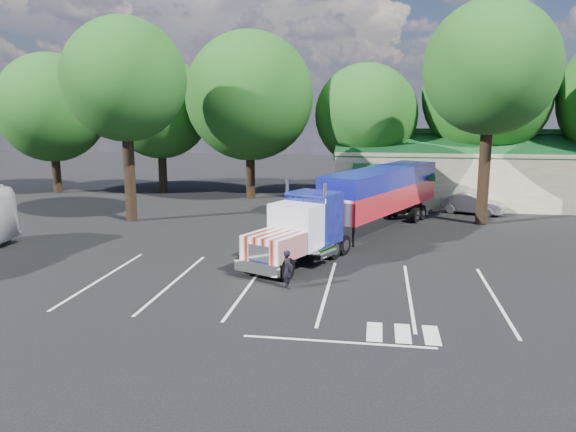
# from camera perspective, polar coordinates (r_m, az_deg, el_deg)

# --- Properties ---
(ground) EXTENTS (120.00, 120.00, 0.00)m
(ground) POSITION_cam_1_polar(r_m,az_deg,el_deg) (28.71, -1.28, -3.46)
(ground) COLOR black
(ground) RESTS_ON ground
(event_hall) EXTENTS (24.20, 14.12, 5.55)m
(event_hall) POSITION_cam_1_polar(r_m,az_deg,el_deg) (46.24, 19.98, 4.15)
(event_hall) COLOR beige
(event_hall) RESTS_ON ground
(tree_row_a) EXTENTS (9.00, 9.00, 11.68)m
(tree_row_a) POSITION_cam_1_polar(r_m,az_deg,el_deg) (51.52, -22.89, 10.11)
(tree_row_a) COLOR black
(tree_row_a) RESTS_ON ground
(tree_row_b) EXTENTS (8.40, 8.40, 11.35)m
(tree_row_b) POSITION_cam_1_polar(r_m,az_deg,el_deg) (48.62, -12.87, 10.65)
(tree_row_b) COLOR black
(tree_row_b) RESTS_ON ground
(tree_row_c) EXTENTS (10.00, 10.00, 13.05)m
(tree_row_c) POSITION_cam_1_polar(r_m,az_deg,el_deg) (44.70, -3.93, 12.05)
(tree_row_c) COLOR black
(tree_row_c) RESTS_ON ground
(tree_row_d) EXTENTS (8.00, 8.00, 10.60)m
(tree_row_d) POSITION_cam_1_polar(r_m,az_deg,el_deg) (44.86, 7.93, 10.11)
(tree_row_d) COLOR black
(tree_row_d) RESTS_ON ground
(tree_row_e) EXTENTS (9.60, 9.60, 12.90)m
(tree_row_e) POSITION_cam_1_polar(r_m,az_deg,el_deg) (46.05, 19.50, 11.49)
(tree_row_e) COLOR black
(tree_row_e) RESTS_ON ground
(tree_near_left) EXTENTS (7.60, 7.60, 12.65)m
(tree_near_left) POSITION_cam_1_polar(r_m,az_deg,el_deg) (36.84, -16.27, 13.11)
(tree_near_left) COLOR black
(tree_near_left) RESTS_ON ground
(tree_near_right) EXTENTS (8.00, 8.00, 13.50)m
(tree_near_right) POSITION_cam_1_polar(r_m,az_deg,el_deg) (36.50, 19.92, 13.95)
(tree_near_right) COLOR black
(tree_near_right) RESTS_ON ground
(semi_truck) EXTENTS (9.65, 17.51, 3.83)m
(semi_truck) POSITION_cam_1_polar(r_m,az_deg,el_deg) (31.47, 7.73, 1.74)
(semi_truck) COLOR black
(semi_truck) RESTS_ON ground
(woman) EXTENTS (0.62, 0.68, 1.56)m
(woman) POSITION_cam_1_polar(r_m,az_deg,el_deg) (22.53, -0.04, -5.43)
(woman) COLOR black
(woman) RESTS_ON ground
(bicycle) EXTENTS (0.59, 1.62, 0.85)m
(bicycle) POSITION_cam_1_polar(r_m,az_deg,el_deg) (34.15, 3.51, -0.43)
(bicycle) COLOR black
(bicycle) RESTS_ON ground
(silver_sedan) EXTENTS (4.45, 2.85, 1.39)m
(silver_sedan) POSITION_cam_1_polar(r_m,az_deg,el_deg) (40.35, 18.14, 1.19)
(silver_sedan) COLOR #A6A8AE
(silver_sedan) RESTS_ON ground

